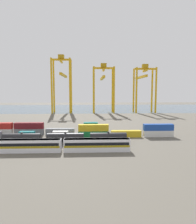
{
  "coord_description": "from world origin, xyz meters",
  "views": [
    {
      "loc": [
        -0.85,
        -81.74,
        18.46
      ],
      "look_at": [
        3.17,
        14.04,
        8.6
      ],
      "focal_mm": 32.29,
      "sensor_mm": 36.0,
      "label": 1
    }
  ],
  "objects_px": {
    "passenger_train": "(62,145)",
    "gantry_crane_central": "(103,83)",
    "freight_tank_row": "(66,138)",
    "shipping_container_3": "(93,134)",
    "gantry_crane_west": "(62,79)",
    "shipping_container_6": "(158,133)",
    "gantry_crane_east": "(144,83)",
    "shipping_container_10": "(29,132)"
  },
  "relations": [
    {
      "from": "passenger_train",
      "to": "gantry_crane_central",
      "type": "distance_m",
      "value": 121.73
    },
    {
      "from": "freight_tank_row",
      "to": "gantry_crane_central",
      "type": "xyz_separation_m",
      "value": [
        20.55,
        109.0,
        24.11
      ]
    },
    {
      "from": "shipping_container_3",
      "to": "gantry_crane_west",
      "type": "relative_size",
      "value": 0.25
    },
    {
      "from": "shipping_container_6",
      "to": "gantry_crane_central",
      "type": "xyz_separation_m",
      "value": [
        -15.89,
        98.56,
        24.86
      ]
    },
    {
      "from": "gantry_crane_central",
      "to": "gantry_crane_east",
      "type": "height_order",
      "value": "gantry_crane_central"
    },
    {
      "from": "passenger_train",
      "to": "shipping_container_6",
      "type": "bearing_deg",
      "value": 27.61
    },
    {
      "from": "shipping_container_3",
      "to": "shipping_container_10",
      "type": "relative_size",
      "value": 1.0
    },
    {
      "from": "passenger_train",
      "to": "gantry_crane_east",
      "type": "height_order",
      "value": "gantry_crane_east"
    },
    {
      "from": "gantry_crane_west",
      "to": "gantry_crane_central",
      "type": "xyz_separation_m",
      "value": [
        35.88,
        0.49,
        -3.06
      ]
    },
    {
      "from": "freight_tank_row",
      "to": "shipping_container_10",
      "type": "relative_size",
      "value": 3.53
    },
    {
      "from": "freight_tank_row",
      "to": "gantry_crane_east",
      "type": "bearing_deg",
      "value": 62.52
    },
    {
      "from": "shipping_container_3",
      "to": "gantry_crane_east",
      "type": "relative_size",
      "value": 0.29
    },
    {
      "from": "shipping_container_3",
      "to": "gantry_crane_central",
      "type": "height_order",
      "value": "gantry_crane_central"
    },
    {
      "from": "freight_tank_row",
      "to": "gantry_crane_west",
      "type": "distance_m",
      "value": 112.91
    },
    {
      "from": "gantry_crane_west",
      "to": "gantry_crane_east",
      "type": "bearing_deg",
      "value": -0.02
    },
    {
      "from": "passenger_train",
      "to": "shipping_container_3",
      "type": "distance_m",
      "value": 21.45
    },
    {
      "from": "shipping_container_3",
      "to": "gantry_crane_west",
      "type": "distance_m",
      "value": 105.06
    },
    {
      "from": "passenger_train",
      "to": "gantry_crane_east",
      "type": "bearing_deg",
      "value": 64.3
    },
    {
      "from": "gantry_crane_central",
      "to": "shipping_container_10",
      "type": "bearing_deg",
      "value": -112.25
    },
    {
      "from": "freight_tank_row",
      "to": "shipping_container_10",
      "type": "height_order",
      "value": "freight_tank_row"
    },
    {
      "from": "shipping_container_10",
      "to": "gantry_crane_central",
      "type": "bearing_deg",
      "value": 67.75
    },
    {
      "from": "shipping_container_3",
      "to": "gantry_crane_east",
      "type": "height_order",
      "value": "gantry_crane_east"
    },
    {
      "from": "shipping_container_3",
      "to": "gantry_crane_east",
      "type": "bearing_deg",
      "value": 64.65
    },
    {
      "from": "freight_tank_row",
      "to": "shipping_container_3",
      "type": "distance_m",
      "value": 14.47
    },
    {
      "from": "passenger_train",
      "to": "shipping_container_3",
      "type": "relative_size",
      "value": 3.43
    },
    {
      "from": "shipping_container_6",
      "to": "freight_tank_row",
      "type": "bearing_deg",
      "value": -164.01
    },
    {
      "from": "freight_tank_row",
      "to": "shipping_container_3",
      "type": "height_order",
      "value": "freight_tank_row"
    },
    {
      "from": "gantry_crane_west",
      "to": "shipping_container_10",
      "type": "bearing_deg",
      "value": -91.25
    },
    {
      "from": "gantry_crane_east",
      "to": "shipping_container_6",
      "type": "bearing_deg",
      "value": -101.52
    },
    {
      "from": "shipping_container_10",
      "to": "gantry_crane_east",
      "type": "distance_m",
      "value": 120.58
    },
    {
      "from": "shipping_container_6",
      "to": "gantry_crane_west",
      "type": "relative_size",
      "value": 0.25
    },
    {
      "from": "shipping_container_6",
      "to": "gantry_crane_central",
      "type": "relative_size",
      "value": 0.29
    },
    {
      "from": "passenger_train",
      "to": "shipping_container_6",
      "type": "relative_size",
      "value": 3.43
    },
    {
      "from": "passenger_train",
      "to": "freight_tank_row",
      "type": "height_order",
      "value": "freight_tank_row"
    },
    {
      "from": "freight_tank_row",
      "to": "shipping_container_6",
      "type": "distance_m",
      "value": 37.91
    },
    {
      "from": "gantry_crane_central",
      "to": "gantry_crane_east",
      "type": "distance_m",
      "value": 35.88
    },
    {
      "from": "freight_tank_row",
      "to": "shipping_container_6",
      "type": "height_order",
      "value": "freight_tank_row"
    },
    {
      "from": "shipping_container_6",
      "to": "gantry_crane_central",
      "type": "distance_m",
      "value": 102.88
    },
    {
      "from": "passenger_train",
      "to": "shipping_container_6",
      "type": "height_order",
      "value": "passenger_train"
    },
    {
      "from": "gantry_crane_west",
      "to": "shipping_container_6",
      "type": "bearing_deg",
      "value": -62.17
    },
    {
      "from": "freight_tank_row",
      "to": "shipping_container_6",
      "type": "xyz_separation_m",
      "value": [
        36.44,
        10.44,
        -0.75
      ]
    },
    {
      "from": "shipping_container_3",
      "to": "passenger_train",
      "type": "bearing_deg",
      "value": -117.49
    }
  ]
}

